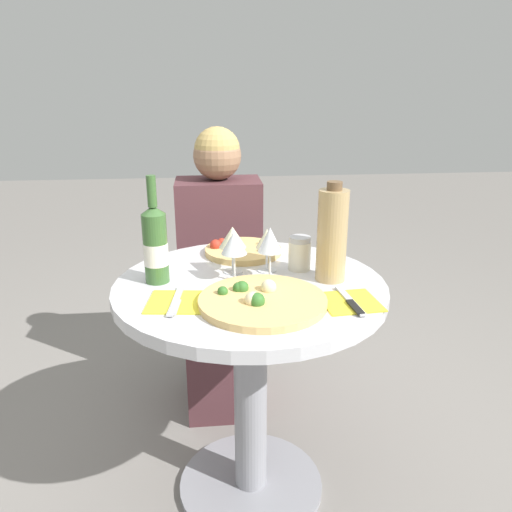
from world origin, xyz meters
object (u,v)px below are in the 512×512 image
object	(u,v)px
pizza_large	(261,300)
wine_bottle	(155,244)
dining_table	(250,345)
seated_diner	(221,281)
chair_behind_diner	(220,289)
tall_carafe	(332,235)

from	to	relation	value
pizza_large	wine_bottle	size ratio (longest dim) A/B	1.08
dining_table	pizza_large	xyz separation A→B (m)	(0.02, -0.16, 0.22)
seated_diner	chair_behind_diner	bearing A→B (deg)	-90.00
wine_bottle	tall_carafe	size ratio (longest dim) A/B	1.07
dining_table	tall_carafe	xyz separation A→B (m)	(0.24, -0.00, 0.35)
seated_diner	wine_bottle	distance (m)	0.70
pizza_large	tall_carafe	size ratio (longest dim) A/B	1.16
dining_table	wine_bottle	world-z (taller)	wine_bottle
seated_diner	wine_bottle	world-z (taller)	seated_diner
pizza_large	wine_bottle	world-z (taller)	wine_bottle
tall_carafe	chair_behind_diner	bearing A→B (deg)	112.59
wine_bottle	tall_carafe	distance (m)	0.51
dining_table	wine_bottle	bearing A→B (deg)	172.66
dining_table	pizza_large	size ratio (longest dim) A/B	2.35
dining_table	chair_behind_diner	distance (m)	0.76
chair_behind_diner	dining_table	bearing A→B (deg)	95.42
dining_table	tall_carafe	world-z (taller)	tall_carafe
seated_diner	tall_carafe	xyz separation A→B (m)	(0.31, -0.60, 0.38)
pizza_large	seated_diner	bearing A→B (deg)	96.48
seated_diner	dining_table	bearing A→B (deg)	96.69
seated_diner	tall_carafe	distance (m)	0.78
seated_diner	tall_carafe	world-z (taller)	seated_diner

